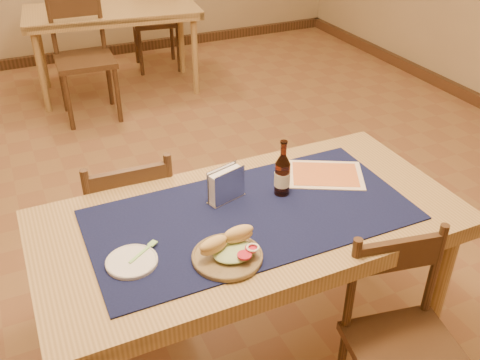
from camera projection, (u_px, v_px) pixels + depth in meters
name	position (u px, v px, depth m)	size (l,w,h in m)	color
main_table	(251.00, 233.00, 2.05)	(1.60, 0.80, 0.75)	#A7864E
placemat	(251.00, 215.00, 2.00)	(1.20, 0.60, 0.01)	#0F1439
baseboard	(188.00, 241.00, 2.99)	(6.00, 7.00, 0.10)	#472C19
back_table	(113.00, 18.00, 4.62)	(1.54, 0.90, 0.75)	#A7864E
chair_main_far	(130.00, 225.00, 2.46)	(0.41, 0.41, 0.85)	#472C19
chair_main_near	(403.00, 342.00, 1.90)	(0.44, 0.44, 0.82)	#472C19
chair_back_near	(84.00, 56.00, 4.26)	(0.47, 0.47, 0.97)	#472C19
chair_back_far	(155.00, 20.00, 5.21)	(0.50, 0.50, 0.94)	#472C19
sandwich_plate	(229.00, 252.00, 1.78)	(0.24, 0.24, 0.09)	brown
side_plate	(132.00, 261.00, 1.76)	(0.17, 0.17, 0.01)	silver
fork	(145.00, 250.00, 1.80)	(0.12, 0.09, 0.00)	#8DD474
beer_bottle	(282.00, 175.00, 2.08)	(0.06, 0.06, 0.23)	#4C1E0D
napkin_holder	(226.00, 185.00, 2.05)	(0.16, 0.10, 0.14)	silver
menu_card	(325.00, 175.00, 2.24)	(0.38, 0.35, 0.01)	beige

